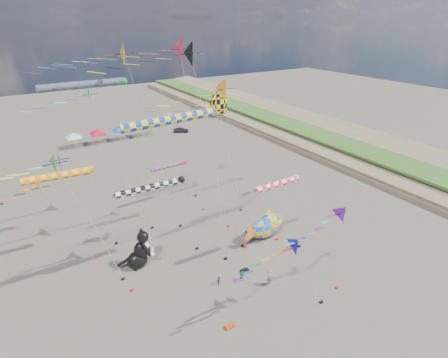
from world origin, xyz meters
TOP-DOWN VIEW (x-y plane):
  - ground at (0.00, 0.00)m, footprint 260.00×260.00m
  - delta_kite_0 at (4.61, 0.45)m, footprint 8.62×1.73m
  - delta_kite_1 at (-13.55, 13.43)m, footprint 9.11×1.89m
  - delta_kite_2 at (1.19, 22.00)m, footprint 15.90×3.17m
  - delta_kite_3 at (-16.01, 17.66)m, footprint 9.24×1.84m
  - delta_kite_4 at (1.00, 16.24)m, footprint 13.33×2.87m
  - delta_kite_5 at (4.60, 18.96)m, footprint 11.57×2.29m
  - delta_kite_6 at (-14.71, 11.27)m, footprint 12.61×2.14m
  - delta_kite_7 at (-5.32, 19.75)m, footprint 12.92×2.41m
  - delta_kite_8 at (-9.01, 24.45)m, footprint 10.83×1.78m
  - delta_kite_9 at (0.85, 11.28)m, footprint 10.28×2.36m
  - delta_kite_10 at (1.30, -0.18)m, footprint 9.65×1.96m
  - windsock_0 at (6.23, 7.86)m, footprint 7.15×0.69m
  - windsock_1 at (1.67, 26.36)m, footprint 7.05×0.61m
  - windsock_2 at (-4.17, 10.56)m, footprint 10.31×0.86m
  - windsock_3 at (-13.16, 20.29)m, footprint 8.41×0.86m
  - windsock_4 at (-5.48, 14.06)m, footprint 9.02×0.74m
  - windsock_5 at (-8.99, 21.27)m, footprint 10.26×0.82m
  - angelfish_kite at (2.10, 13.59)m, footprint 3.74×3.02m
  - cat_inflatable at (-7.60, 14.69)m, footprint 3.88×2.67m
  - fish_inflatable at (7.75, 11.47)m, footprint 6.63×2.70m
  - person_adult at (2.86, 4.55)m, footprint 0.82×0.80m
  - child_green at (0.77, 6.60)m, footprint 0.68×0.58m
  - child_blue at (-1.65, 7.39)m, footprint 0.66×0.50m
  - kite_bag_0 at (6.74, 13.72)m, footprint 0.90×0.44m
  - kite_bag_1 at (1.82, 7.64)m, footprint 0.90×0.44m
  - kite_bag_2 at (-3.68, 2.05)m, footprint 0.90×0.44m
  - tent_row at (1.50, 60.00)m, footprint 19.20×4.20m
  - parked_car at (18.04, 58.00)m, footprint 3.96×3.00m

SIDE VIEW (x-z plane):
  - ground at x=0.00m, z-range 0.00..0.00m
  - kite_bag_0 at x=6.74m, z-range 0.00..0.30m
  - kite_bag_1 at x=1.82m, z-range 0.00..0.30m
  - kite_bag_2 at x=-3.68m, z-range 0.00..0.30m
  - child_blue at x=-1.65m, z-range 0.00..1.05m
  - child_green at x=0.77m, z-range 0.00..1.22m
  - parked_car at x=18.04m, z-range 0.00..1.26m
  - person_adult at x=2.86m, z-range 0.00..1.90m
  - fish_inflatable at x=7.75m, z-range -0.30..4.14m
  - cat_inflatable at x=-7.60m, z-range 0.00..4.76m
  - tent_row at x=1.50m, z-range 1.25..5.05m
  - windsock_1 at x=1.67m, z-range 2.82..9.19m
  - delta_kite_10 at x=1.30m, z-range 2.88..11.23m
  - windsock_0 at x=6.23m, z-range 4.57..14.55m
  - windsock_4 at x=-5.48m, z-range 4.61..14.66m
  - delta_kite_0 at x=4.61m, z-range 4.33..15.47m
  - windsock_3 at x=-13.16m, z-range 4.95..15.80m
  - delta_kite_3 at x=-16.01m, z-range 4.65..16.47m
  - delta_kite_1 at x=-13.55m, z-range 6.39..21.77m
  - delta_kite_6 at x=-14.71m, z-range 6.48..22.28m
  - delta_kite_5 at x=4.60m, z-range 7.35..24.94m
  - angelfish_kite at x=2.10m, z-range 7.88..26.57m
  - delta_kite_8 at x=-9.01m, z-range 7.99..26.57m
  - windsock_2 at x=-4.17m, z-range 8.42..26.25m
  - windsock_5 at x=-8.99m, z-range 9.34..29.00m
  - delta_kite_9 at x=0.85m, z-range 8.91..29.64m
  - delta_kite_2 at x=1.19m, z-range 10.06..33.84m
  - delta_kite_7 at x=-5.32m, z-range 10.26..33.77m
  - delta_kite_4 at x=1.00m, z-range 10.17..33.86m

